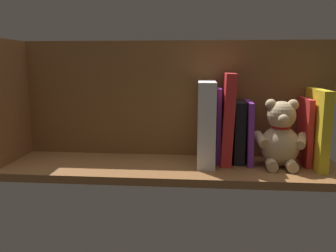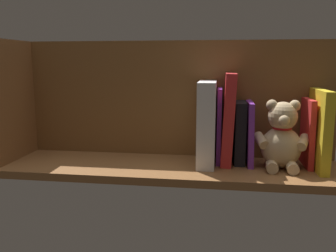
% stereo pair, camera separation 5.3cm
% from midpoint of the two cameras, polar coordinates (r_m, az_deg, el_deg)
% --- Properties ---
extents(ground_plane, '(0.99, 0.27, 0.02)m').
position_cam_midpoint_polar(ground_plane, '(1.05, 1.46, -6.67)').
color(ground_plane, brown).
extents(shelf_back_panel, '(0.99, 0.02, 0.36)m').
position_cam_midpoint_polar(shelf_back_panel, '(1.13, 2.19, 4.37)').
color(shelf_back_panel, brown).
rests_on(shelf_back_panel, ground_plane).
extents(shelf_side_divider, '(0.02, 0.21, 0.36)m').
position_cam_midpoint_polar(shelf_side_divider, '(1.17, -22.42, 3.82)').
color(shelf_side_divider, brown).
rests_on(shelf_side_divider, ground_plane).
extents(book_0, '(0.03, 0.17, 0.22)m').
position_cam_midpoint_polar(book_0, '(1.08, 24.42, -0.55)').
color(book_0, yellow).
rests_on(book_0, ground_plane).
extents(book_1, '(0.02, 0.12, 0.19)m').
position_cam_midpoint_polar(book_1, '(1.10, 22.77, -1.01)').
color(book_1, red).
rests_on(book_1, ground_plane).
extents(teddy_bear, '(0.16, 0.13, 0.19)m').
position_cam_midpoint_polar(teddy_bear, '(1.05, 19.16, -1.90)').
color(teddy_bear, '#D1B284').
rests_on(teddy_bear, ground_plane).
extents(book_2, '(0.02, 0.12, 0.18)m').
position_cam_midpoint_polar(book_2, '(1.07, 14.37, -1.11)').
color(book_2, purple).
rests_on(book_2, ground_plane).
extents(book_3, '(0.03, 0.11, 0.18)m').
position_cam_midpoint_polar(book_3, '(1.07, 12.85, -1.01)').
color(book_3, black).
rests_on(book_3, ground_plane).
extents(book_4, '(0.04, 0.13, 0.26)m').
position_cam_midpoint_polar(book_4, '(1.05, 11.09, 1.12)').
color(book_4, red).
rests_on(book_4, ground_plane).
extents(book_5, '(0.01, 0.11, 0.22)m').
position_cam_midpoint_polar(book_5, '(1.07, 9.63, 0.08)').
color(book_5, purple).
rests_on(book_5, ground_plane).
extents(dictionary_thick_white, '(0.05, 0.16, 0.24)m').
position_cam_midpoint_polar(dictionary_thick_white, '(1.04, 7.70, 0.44)').
color(dictionary_thick_white, white).
rests_on(dictionary_thick_white, ground_plane).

